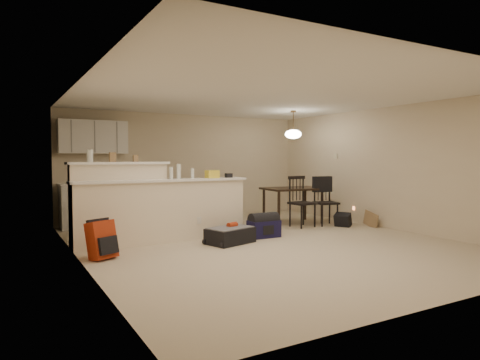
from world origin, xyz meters
TOP-DOWN VIEW (x-y plane):
  - room at (0.00, 0.00)m, footprint 7.00×7.02m
  - breakfast_bar at (-1.76, 0.98)m, footprint 3.08×0.58m
  - upper_cabinets at (-2.20, 3.32)m, footprint 1.40×0.34m
  - kitchen_counter at (-2.00, 3.19)m, footprint 1.80×0.60m
  - thermostat at (2.98, 1.55)m, footprint 0.02×0.12m
  - jar at (-2.67, 1.12)m, footprint 0.10×0.10m
  - cereal_box at (-2.31, 1.12)m, footprint 0.10×0.07m
  - small_box at (-1.92, 1.12)m, footprint 0.08×0.06m
  - bottle_a at (-1.22, 0.90)m, footprint 0.07×0.07m
  - bottle_b at (-0.96, 0.90)m, footprint 0.06×0.06m
  - bag_lump at (-0.57, 0.90)m, footprint 0.22×0.18m
  - pouch at (-0.23, 0.90)m, footprint 0.12×0.10m
  - extra_item_x at (-1.36, 0.90)m, footprint 0.06×0.06m
  - dining_table at (1.73, 1.55)m, footprint 1.34×0.95m
  - pendant_lamp at (1.73, 1.55)m, footprint 0.36×0.36m
  - dining_chair_near at (1.59, 1.02)m, footprint 0.50×0.48m
  - dining_chair_far at (2.19, 0.95)m, footprint 0.53×0.52m
  - suitcase at (-0.55, 0.24)m, footprint 0.89×0.70m
  - red_backpack at (-2.70, 0.16)m, footprint 0.43×0.36m
  - navy_duffel at (0.25, 0.42)m, footprint 0.58×0.32m
  - black_daypack at (2.35, 0.61)m, footprint 0.35×0.38m
  - cardboard_sheet at (2.85, 0.30)m, footprint 0.07×0.41m

SIDE VIEW (x-z plane):
  - suitcase at x=-0.55m, z-range 0.00..0.26m
  - black_daypack at x=2.35m, z-range 0.00..0.28m
  - navy_duffel at x=0.25m, z-range 0.00..0.31m
  - cardboard_sheet at x=2.85m, z-range 0.00..0.31m
  - red_backpack at x=-2.70m, z-range 0.00..0.55m
  - kitchen_counter at x=-2.00m, z-range 0.00..0.90m
  - dining_chair_far at x=2.19m, z-range 0.00..1.03m
  - dining_chair_near at x=1.59m, z-range 0.00..1.07m
  - breakfast_bar at x=-1.76m, z-range -0.09..1.30m
  - dining_table at x=1.73m, z-range 0.30..1.09m
  - pouch at x=-0.23m, z-range 1.09..1.17m
  - bag_lump at x=-0.57m, z-range 1.09..1.23m
  - bottle_b at x=-0.96m, z-range 1.09..1.27m
  - extra_item_x at x=-1.36m, z-range 1.09..1.30m
  - bottle_a at x=-1.22m, z-range 1.09..1.35m
  - room at x=0.00m, z-range 0.00..2.50m
  - small_box at x=-1.92m, z-range 1.39..1.51m
  - cereal_box at x=-2.31m, z-range 1.39..1.55m
  - jar at x=-2.67m, z-range 1.39..1.59m
  - thermostat at x=2.98m, z-range 1.44..1.56m
  - upper_cabinets at x=-2.20m, z-range 1.55..2.25m
  - pendant_lamp at x=1.73m, z-range 1.68..2.30m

